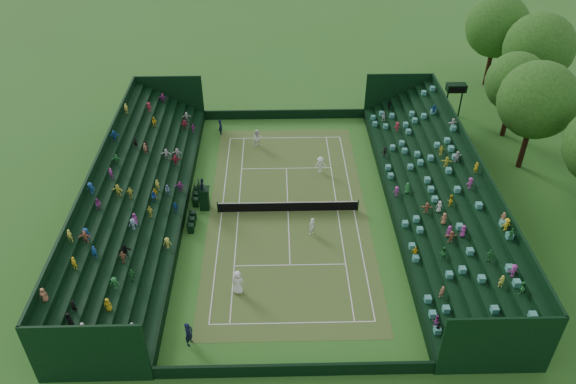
{
  "coord_description": "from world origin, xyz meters",
  "views": [
    {
      "loc": [
        -0.87,
        -36.51,
        28.8
      ],
      "look_at": [
        0.0,
        0.0,
        2.0
      ],
      "focal_mm": 35.0,
      "sensor_mm": 36.0,
      "label": 1
    }
  ],
  "objects_px": {
    "umpire_chair": "(204,196)",
    "player_near_east": "(312,226)",
    "player_far_west": "(258,138)",
    "player_far_east": "(320,165)",
    "player_near_west": "(238,282)",
    "tennis_net": "(288,206)"
  },
  "relations": [
    {
      "from": "tennis_net",
      "to": "player_near_east",
      "type": "relative_size",
      "value": 7.41
    },
    {
      "from": "umpire_chair",
      "to": "player_near_east",
      "type": "bearing_deg",
      "value": -21.68
    },
    {
      "from": "player_near_west",
      "to": "player_near_east",
      "type": "xyz_separation_m",
      "value": [
        5.46,
        6.12,
        -0.18
      ]
    },
    {
      "from": "umpire_chair",
      "to": "player_far_east",
      "type": "xyz_separation_m",
      "value": [
        9.98,
        5.14,
        -0.49
      ]
    },
    {
      "from": "player_far_east",
      "to": "tennis_net",
      "type": "bearing_deg",
      "value": -123.26
    },
    {
      "from": "player_far_west",
      "to": "player_far_east",
      "type": "xyz_separation_m",
      "value": [
        5.75,
        -4.56,
        -0.14
      ]
    },
    {
      "from": "player_near_west",
      "to": "player_far_west",
      "type": "distance_m",
      "value": 19.31
    },
    {
      "from": "player_far_west",
      "to": "player_far_east",
      "type": "bearing_deg",
      "value": -58.35
    },
    {
      "from": "player_near_east",
      "to": "player_far_east",
      "type": "bearing_deg",
      "value": -138.46
    },
    {
      "from": "umpire_chair",
      "to": "player_far_west",
      "type": "distance_m",
      "value": 10.59
    },
    {
      "from": "umpire_chair",
      "to": "player_near_west",
      "type": "bearing_deg",
      "value": -71.23
    },
    {
      "from": "tennis_net",
      "to": "player_far_east",
      "type": "bearing_deg",
      "value": 61.79
    },
    {
      "from": "tennis_net",
      "to": "player_far_east",
      "type": "relative_size",
      "value": 7.23
    },
    {
      "from": "tennis_net",
      "to": "player_far_east",
      "type": "xyz_separation_m",
      "value": [
        3.07,
        5.72,
        0.28
      ]
    },
    {
      "from": "player_near_west",
      "to": "player_far_west",
      "type": "relative_size",
      "value": 1.02
    },
    {
      "from": "tennis_net",
      "to": "player_near_west",
      "type": "distance_m",
      "value": 9.74
    },
    {
      "from": "player_near_west",
      "to": "player_far_east",
      "type": "height_order",
      "value": "player_near_west"
    },
    {
      "from": "tennis_net",
      "to": "umpire_chair",
      "type": "relative_size",
      "value": 3.85
    },
    {
      "from": "player_far_west",
      "to": "umpire_chair",
      "type": "bearing_deg",
      "value": -133.52
    },
    {
      "from": "umpire_chair",
      "to": "player_near_east",
      "type": "relative_size",
      "value": 1.92
    },
    {
      "from": "player_near_east",
      "to": "player_far_east",
      "type": "relative_size",
      "value": 0.98
    },
    {
      "from": "tennis_net",
      "to": "player_near_west",
      "type": "bearing_deg",
      "value": -112.11
    }
  ]
}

